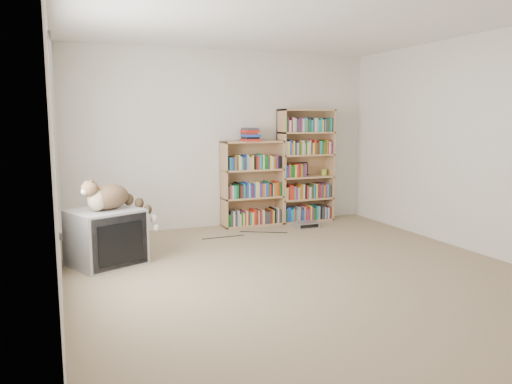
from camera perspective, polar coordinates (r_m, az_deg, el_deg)
name	(u,v)px	position (r m, az deg, el deg)	size (l,w,h in m)	color
floor	(302,273)	(5.11, 5.30, -9.26)	(4.50, 5.00, 0.01)	tan
wall_back	(224,140)	(7.19, -3.69, 6.01)	(4.50, 0.02, 2.50)	silver
wall_left	(55,156)	(4.34, -22.04, 3.88)	(0.02, 5.00, 2.50)	silver
wall_right	(481,145)	(6.24, 24.29, 4.93)	(0.02, 5.00, 2.50)	silver
ceiling	(306,15)	(4.96, 5.71, 19.44)	(4.50, 5.00, 0.02)	white
window	(55,136)	(4.53, -21.98, 5.95)	(0.02, 1.22, 1.52)	white
crt_tv	(105,237)	(5.56, -16.86, -4.97)	(0.87, 0.84, 0.59)	#9D9DA0
cat	(115,200)	(5.49, -15.83, -0.85)	(0.83, 0.55, 0.59)	#382516
bookcase_tall	(305,168)	(7.57, 5.66, 2.72)	(0.84, 0.30, 1.68)	tan
bookcase_short	(252,187)	(7.25, -0.46, 0.55)	(0.89, 0.30, 1.23)	tan
book_stack	(250,134)	(7.11, -0.72, 6.59)	(0.22, 0.29, 0.19)	red
green_mug	(324,172)	(7.71, 7.75, 2.26)	(0.08, 0.08, 0.09)	#9BBF36
framed_print	(303,169)	(7.65, 5.40, 2.67)	(0.15, 0.01, 0.20)	black
dvd_player	(306,225)	(7.21, 5.70, -3.72)	(0.33, 0.24, 0.08)	#A6A6AB
wall_outlet	(61,232)	(5.87, -21.40, -4.25)	(0.01, 0.08, 0.13)	silver
floor_cables	(224,237)	(6.58, -3.64, -5.19)	(1.20, 0.70, 0.01)	black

